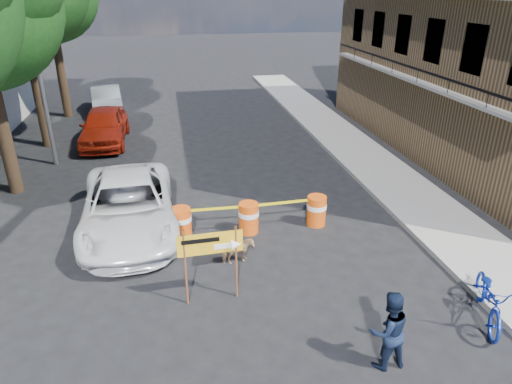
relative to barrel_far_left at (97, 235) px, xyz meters
name	(u,v)px	position (x,y,z in m)	size (l,w,h in m)	color
ground	(247,291)	(3.59, -2.52, -0.47)	(120.00, 120.00, 0.00)	black
sidewalk_east	(383,173)	(9.79, 3.48, -0.40)	(2.40, 40.00, 0.15)	gray
streetlamp	(36,49)	(-2.34, 6.98, 3.90)	(1.25, 0.18, 8.00)	gray
barrel_far_left	(97,235)	(0.00, 0.00, 0.00)	(0.58, 0.58, 0.90)	#CE3F0C
barrel_mid_left	(181,222)	(2.22, 0.25, 0.00)	(0.58, 0.58, 0.90)	#CE3F0C
barrel_mid_right	(249,217)	(4.11, 0.20, 0.00)	(0.58, 0.58, 0.90)	#CE3F0C
barrel_far_right	(316,210)	(6.14, 0.27, 0.00)	(0.58, 0.58, 0.90)	#CE3F0C
detour_sign	(219,248)	(2.95, -2.69, 0.86)	(1.42, 0.27, 1.82)	#592D19
pedestrian	(388,331)	(5.70, -5.22, 0.33)	(0.78, 0.61, 1.60)	#111B33
bicycle	(495,279)	(8.39, -4.44, 0.55)	(0.71, 1.07, 2.04)	#1532AF
dog	(238,251)	(3.56, -1.32, -0.14)	(0.36, 0.80, 0.67)	tan
suv_white	(129,206)	(0.79, 0.98, 0.30)	(2.55, 5.54, 1.54)	white
sedan_red	(104,126)	(-0.74, 9.37, 0.31)	(1.85, 4.61, 1.57)	#9C1E0D
sedan_silver	(107,100)	(-1.19, 14.92, 0.24)	(1.50, 4.30, 1.42)	#A9ACB1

